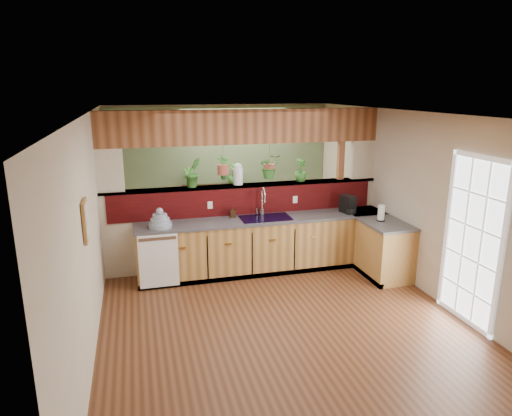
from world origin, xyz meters
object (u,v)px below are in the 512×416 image
object	(u,v)px
faucet	(262,200)
soap_dispenser	(233,212)
dish_stack	(160,221)
shelving_console	(218,208)
coffee_maker	(348,205)
paper_towel	(381,213)
glass_jar	(238,174)

from	to	relation	value
faucet	soap_dispenser	bearing A→B (deg)	178.23
faucet	dish_stack	bearing A→B (deg)	-171.77
faucet	shelving_console	bearing A→B (deg)	99.42
coffee_maker	paper_towel	bearing A→B (deg)	-79.02
soap_dispenser	glass_jar	distance (m)	0.62
paper_towel	glass_jar	size ratio (longest dim) A/B	0.77
faucet	dish_stack	world-z (taller)	faucet
dish_stack	coffee_maker	size ratio (longest dim) A/B	1.16
faucet	shelving_console	size ratio (longest dim) A/B	0.32
glass_jar	shelving_console	xyz separation A→B (m)	(0.00, 1.90, -1.07)
paper_towel	soap_dispenser	bearing A→B (deg)	160.21
paper_towel	shelving_console	bearing A→B (deg)	125.49
coffee_maker	shelving_console	world-z (taller)	coffee_maker
coffee_maker	glass_jar	distance (m)	1.90
paper_towel	shelving_console	world-z (taller)	paper_towel
faucet	paper_towel	world-z (taller)	faucet
paper_towel	shelving_console	distance (m)	3.60
glass_jar	shelving_console	size ratio (longest dim) A/B	0.24
faucet	glass_jar	xyz separation A→B (m)	(-0.35, 0.22, 0.41)
dish_stack	faucet	bearing A→B (deg)	8.23
dish_stack	glass_jar	size ratio (longest dim) A/B	0.98
coffee_maker	shelving_console	distance (m)	2.98
faucet	soap_dispenser	size ratio (longest dim) A/B	2.51
faucet	dish_stack	size ratio (longest dim) A/B	1.37
dish_stack	soap_dispenser	bearing A→B (deg)	12.37
soap_dispenser	shelving_console	bearing A→B (deg)	86.10
dish_stack	soap_dispenser	xyz separation A→B (m)	(1.16, 0.26, 0.00)
faucet	paper_towel	xyz separation A→B (m)	(1.72, -0.78, -0.13)
coffee_maker	shelving_console	xyz separation A→B (m)	(-1.77, 2.34, -0.54)
soap_dispenser	glass_jar	bearing A→B (deg)	55.30
paper_towel	glass_jar	world-z (taller)	glass_jar
glass_jar	faucet	bearing A→B (deg)	-31.87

